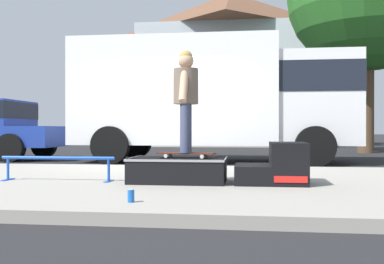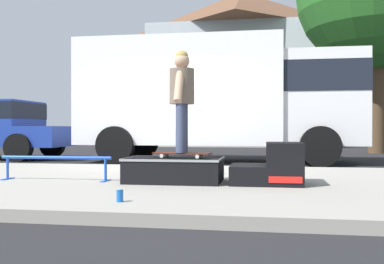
{
  "view_description": "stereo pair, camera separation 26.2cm",
  "coord_description": "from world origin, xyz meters",
  "px_view_note": "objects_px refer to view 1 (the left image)",
  "views": [
    {
      "loc": [
        1.79,
        -9.17,
        0.82
      ],
      "look_at": [
        0.84,
        -1.74,
        0.78
      ],
      "focal_mm": 41.96,
      "sensor_mm": 36.0,
      "label": 1
    },
    {
      "loc": [
        2.05,
        -9.13,
        0.82
      ],
      "look_at": [
        0.84,
        -1.74,
        0.78
      ],
      "focal_mm": 41.96,
      "sensor_mm": 36.0,
      "label": 2
    }
  ],
  "objects_px": {
    "skateboard": "(186,154)",
    "kicker_ramp": "(277,166)",
    "grind_rail": "(58,162)",
    "skater_kid": "(186,92)",
    "box_truck": "(215,95)",
    "skate_box": "(178,169)",
    "soda_can": "(131,196)"
  },
  "relations": [
    {
      "from": "kicker_ramp",
      "to": "soda_can",
      "type": "distance_m",
      "value": 2.27
    },
    {
      "from": "skater_kid",
      "to": "soda_can",
      "type": "distance_m",
      "value": 2.05
    },
    {
      "from": "skater_kid",
      "to": "soda_can",
      "type": "relative_size",
      "value": 10.78
    },
    {
      "from": "box_truck",
      "to": "kicker_ramp",
      "type": "bearing_deg",
      "value": -77.31
    },
    {
      "from": "skate_box",
      "to": "skateboard",
      "type": "bearing_deg",
      "value": -15.43
    },
    {
      "from": "skate_box",
      "to": "kicker_ramp",
      "type": "xyz_separation_m",
      "value": [
        1.3,
        -0.0,
        0.05
      ]
    },
    {
      "from": "skateboard",
      "to": "box_truck",
      "type": "distance_m",
      "value": 5.61
    },
    {
      "from": "kicker_ramp",
      "to": "skater_kid",
      "type": "distance_m",
      "value": 1.54
    },
    {
      "from": "skateboard",
      "to": "kicker_ramp",
      "type": "bearing_deg",
      "value": 1.37
    },
    {
      "from": "skater_kid",
      "to": "box_truck",
      "type": "bearing_deg",
      "value": 90.36
    },
    {
      "from": "skate_box",
      "to": "box_truck",
      "type": "relative_size",
      "value": 0.18
    },
    {
      "from": "skate_box",
      "to": "skater_kid",
      "type": "bearing_deg",
      "value": -15.43
    },
    {
      "from": "kicker_ramp",
      "to": "soda_can",
      "type": "relative_size",
      "value": 7.25
    },
    {
      "from": "skate_box",
      "to": "grind_rail",
      "type": "distance_m",
      "value": 1.67
    },
    {
      "from": "kicker_ramp",
      "to": "skater_kid",
      "type": "bearing_deg",
      "value": -178.63
    },
    {
      "from": "kicker_ramp",
      "to": "skater_kid",
      "type": "height_order",
      "value": "skater_kid"
    },
    {
      "from": "skateboard",
      "to": "box_truck",
      "type": "height_order",
      "value": "box_truck"
    },
    {
      "from": "skateboard",
      "to": "box_truck",
      "type": "bearing_deg",
      "value": 90.36
    },
    {
      "from": "grind_rail",
      "to": "skater_kid",
      "type": "distance_m",
      "value": 2.0
    },
    {
      "from": "kicker_ramp",
      "to": "skater_kid",
      "type": "relative_size",
      "value": 0.67
    },
    {
      "from": "skater_kid",
      "to": "soda_can",
      "type": "bearing_deg",
      "value": -100.05
    },
    {
      "from": "skate_box",
      "to": "box_truck",
      "type": "xyz_separation_m",
      "value": [
        0.07,
        5.45,
        1.4
      ]
    },
    {
      "from": "grind_rail",
      "to": "skater_kid",
      "type": "height_order",
      "value": "skater_kid"
    },
    {
      "from": "skate_box",
      "to": "skateboard",
      "type": "xyz_separation_m",
      "value": [
        0.1,
        -0.03,
        0.21
      ]
    },
    {
      "from": "skate_box",
      "to": "grind_rail",
      "type": "relative_size",
      "value": 0.79
    },
    {
      "from": "skate_box",
      "to": "soda_can",
      "type": "distance_m",
      "value": 1.73
    },
    {
      "from": "skateboard",
      "to": "skater_kid",
      "type": "xyz_separation_m",
      "value": [
        0.0,
        -0.0,
        0.81
      ]
    },
    {
      "from": "grind_rail",
      "to": "skater_kid",
      "type": "xyz_separation_m",
      "value": [
        1.77,
        0.04,
        0.94
      ]
    },
    {
      "from": "skater_kid",
      "to": "box_truck",
      "type": "relative_size",
      "value": 0.2
    },
    {
      "from": "skater_kid",
      "to": "skateboard",
      "type": "bearing_deg",
      "value": 94.76
    },
    {
      "from": "grind_rail",
      "to": "box_truck",
      "type": "xyz_separation_m",
      "value": [
        1.74,
        5.52,
        1.32
      ]
    },
    {
      "from": "kicker_ramp",
      "to": "grind_rail",
      "type": "bearing_deg",
      "value": -178.66
    }
  ]
}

